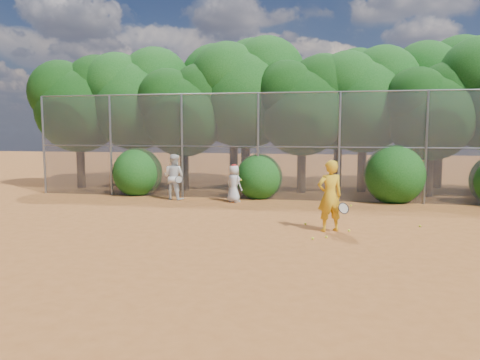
# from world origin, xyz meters

# --- Properties ---
(ground) EXTENTS (80.00, 80.00, 0.00)m
(ground) POSITION_xyz_m (0.00, 0.00, 0.00)
(ground) COLOR #A15824
(ground) RESTS_ON ground
(fence_back) EXTENTS (20.05, 0.09, 4.03)m
(fence_back) POSITION_xyz_m (-0.12, 6.00, 2.05)
(fence_back) COLOR gray
(fence_back) RESTS_ON ground
(tree_0) EXTENTS (4.38, 3.81, 6.00)m
(tree_0) POSITION_xyz_m (-9.44, 8.04, 3.93)
(tree_0) COLOR black
(tree_0) RESTS_ON ground
(tree_1) EXTENTS (4.64, 4.03, 6.35)m
(tree_1) POSITION_xyz_m (-6.94, 8.54, 4.16)
(tree_1) COLOR black
(tree_1) RESTS_ON ground
(tree_2) EXTENTS (3.99, 3.47, 5.47)m
(tree_2) POSITION_xyz_m (-4.45, 7.83, 3.58)
(tree_2) COLOR black
(tree_2) RESTS_ON ground
(tree_3) EXTENTS (4.89, 4.26, 6.70)m
(tree_3) POSITION_xyz_m (-1.94, 8.84, 4.40)
(tree_3) COLOR black
(tree_3) RESTS_ON ground
(tree_4) EXTENTS (4.19, 3.64, 5.73)m
(tree_4) POSITION_xyz_m (0.55, 8.24, 3.76)
(tree_4) COLOR black
(tree_4) RESTS_ON ground
(tree_5) EXTENTS (4.51, 3.92, 6.17)m
(tree_5) POSITION_xyz_m (3.06, 9.04, 4.05)
(tree_5) COLOR black
(tree_5) RESTS_ON ground
(tree_6) EXTENTS (3.86, 3.36, 5.29)m
(tree_6) POSITION_xyz_m (5.55, 8.03, 3.47)
(tree_6) COLOR black
(tree_6) RESTS_ON ground
(tree_9) EXTENTS (4.83, 4.20, 6.62)m
(tree_9) POSITION_xyz_m (-7.94, 10.84, 4.34)
(tree_9) COLOR black
(tree_9) RESTS_ON ground
(tree_10) EXTENTS (5.15, 4.48, 7.06)m
(tree_10) POSITION_xyz_m (-2.93, 11.05, 4.63)
(tree_10) COLOR black
(tree_10) RESTS_ON ground
(tree_11) EXTENTS (4.64, 4.03, 6.35)m
(tree_11) POSITION_xyz_m (2.06, 10.64, 4.16)
(tree_11) COLOR black
(tree_11) RESTS_ON ground
(tree_12) EXTENTS (5.02, 4.37, 6.88)m
(tree_12) POSITION_xyz_m (6.56, 11.24, 4.51)
(tree_12) COLOR black
(tree_12) RESTS_ON ground
(bush_0) EXTENTS (2.00, 2.00, 2.00)m
(bush_0) POSITION_xyz_m (-6.00, 6.30, 1.00)
(bush_0) COLOR #134A12
(bush_0) RESTS_ON ground
(bush_1) EXTENTS (1.80, 1.80, 1.80)m
(bush_1) POSITION_xyz_m (-1.00, 6.30, 0.90)
(bush_1) COLOR #134A12
(bush_1) RESTS_ON ground
(bush_2) EXTENTS (2.20, 2.20, 2.20)m
(bush_2) POSITION_xyz_m (4.00, 6.30, 1.10)
(bush_2) COLOR #134A12
(bush_2) RESTS_ON ground
(player_yellow) EXTENTS (0.92, 0.68, 1.86)m
(player_yellow) POSITION_xyz_m (1.72, 0.73, 0.93)
(player_yellow) COLOR gold
(player_yellow) RESTS_ON ground
(player_teen) EXTENTS (0.80, 0.72, 1.39)m
(player_teen) POSITION_xyz_m (-1.73, 5.07, 0.69)
(player_teen) COLOR silver
(player_teen) RESTS_ON ground
(player_white) EXTENTS (0.98, 0.84, 1.73)m
(player_white) POSITION_xyz_m (-4.10, 5.28, 0.86)
(player_white) COLOR white
(player_white) RESTS_ON ground
(ball_0) EXTENTS (0.07, 0.07, 0.07)m
(ball_0) POSITION_xyz_m (2.23, 0.75, 0.03)
(ball_0) COLOR yellow
(ball_0) RESTS_ON ground
(ball_1) EXTENTS (0.07, 0.07, 0.07)m
(ball_1) POSITION_xyz_m (1.75, 3.75, 0.03)
(ball_1) COLOR yellow
(ball_1) RESTS_ON ground
(ball_2) EXTENTS (0.07, 0.07, 0.07)m
(ball_2) POSITION_xyz_m (1.66, -0.10, 0.03)
(ball_2) COLOR yellow
(ball_2) RESTS_ON ground
(ball_3) EXTENTS (0.07, 0.07, 0.07)m
(ball_3) POSITION_xyz_m (4.14, 1.72, 0.03)
(ball_3) COLOR yellow
(ball_3) RESTS_ON ground
(ball_4) EXTENTS (0.07, 0.07, 0.07)m
(ball_4) POSITION_xyz_m (1.07, 1.41, 0.03)
(ball_4) COLOR yellow
(ball_4) RESTS_ON ground
(ball_5) EXTENTS (0.07, 0.07, 0.07)m
(ball_5) POSITION_xyz_m (2.43, 4.88, 0.03)
(ball_5) COLOR yellow
(ball_5) RESTS_ON ground
(ball_6) EXTENTS (0.07, 0.07, 0.07)m
(ball_6) POSITION_xyz_m (1.34, -0.33, 0.03)
(ball_6) COLOR yellow
(ball_6) RESTS_ON ground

